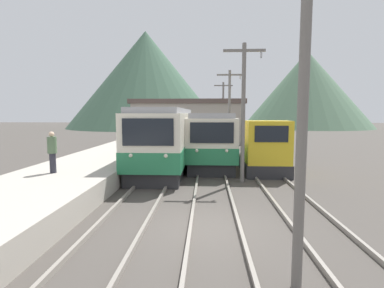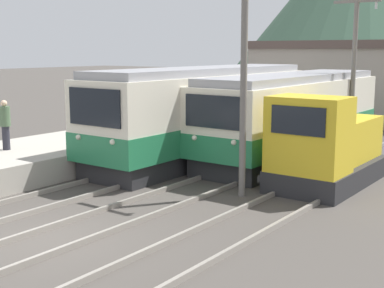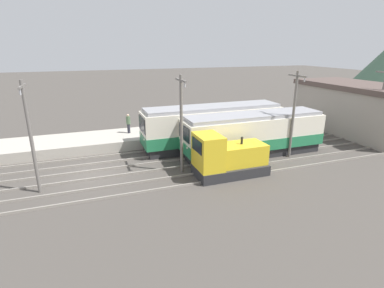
% 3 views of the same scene
% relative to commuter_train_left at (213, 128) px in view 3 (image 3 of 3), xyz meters
% --- Properties ---
extents(ground_plane, '(200.00, 200.00, 0.00)m').
position_rel_commuter_train_left_xyz_m(ground_plane, '(2.60, -10.22, -1.71)').
color(ground_plane, '#47423D').
extents(platform_left, '(4.50, 54.00, 0.86)m').
position_rel_commuter_train_left_xyz_m(platform_left, '(-3.65, -10.22, -1.28)').
color(platform_left, '#ADA599').
rests_on(platform_left, ground).
extents(track_left, '(1.54, 60.00, 0.14)m').
position_rel_commuter_train_left_xyz_m(track_left, '(0.00, -10.22, -1.64)').
color(track_left, gray).
rests_on(track_left, ground).
extents(track_center, '(1.54, 60.00, 0.14)m').
position_rel_commuter_train_left_xyz_m(track_center, '(2.80, -10.22, -1.64)').
color(track_center, gray).
rests_on(track_center, ground).
extents(track_right, '(1.54, 60.00, 0.14)m').
position_rel_commuter_train_left_xyz_m(track_right, '(5.80, -10.22, -1.64)').
color(track_right, gray).
rests_on(track_right, ground).
extents(commuter_train_left, '(2.84, 12.29, 3.67)m').
position_rel_commuter_train_left_xyz_m(commuter_train_left, '(0.00, 0.00, 0.00)').
color(commuter_train_left, '#28282B').
rests_on(commuter_train_left, ground).
extents(commuter_train_center, '(2.84, 11.80, 3.40)m').
position_rel_commuter_train_left_xyz_m(commuter_train_center, '(2.80, 2.32, -0.11)').
color(commuter_train_center, '#28282B').
rests_on(commuter_train_center, ground).
extents(shunting_locomotive, '(2.40, 4.96, 3.00)m').
position_rel_commuter_train_left_xyz_m(shunting_locomotive, '(5.80, -1.47, -0.50)').
color(shunting_locomotive, '#28282B').
rests_on(shunting_locomotive, ground).
extents(catenary_mast_near, '(2.00, 0.20, 6.71)m').
position_rel_commuter_train_left_xyz_m(catenary_mast_near, '(4.31, -13.25, 1.96)').
color(catenary_mast_near, slate).
rests_on(catenary_mast_near, ground).
extents(catenary_mast_mid, '(2.00, 0.20, 6.71)m').
position_rel_commuter_train_left_xyz_m(catenary_mast_mid, '(4.31, -4.21, 1.96)').
color(catenary_mast_mid, slate).
rests_on(catenary_mast_mid, ground).
extents(catenary_mast_far, '(2.00, 0.20, 6.71)m').
position_rel_commuter_train_left_xyz_m(catenary_mast_far, '(4.31, 4.83, 1.96)').
color(catenary_mast_far, slate).
rests_on(catenary_mast_far, ground).
extents(catenary_mast_distant, '(2.00, 0.20, 6.71)m').
position_rel_commuter_train_left_xyz_m(catenary_mast_distant, '(4.31, 13.87, 1.96)').
color(catenary_mast_distant, slate).
rests_on(catenary_mast_distant, ground).
extents(person_on_platform, '(0.38, 0.38, 1.77)m').
position_rel_commuter_train_left_xyz_m(person_on_platform, '(-4.00, -6.60, 0.12)').
color(person_on_platform, '#282833').
rests_on(person_on_platform, platform_left).
extents(station_building, '(12.60, 6.30, 4.92)m').
position_rel_commuter_train_left_xyz_m(station_building, '(0.41, 15.78, 0.78)').
color(station_building, gray).
rests_on(station_building, ground).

